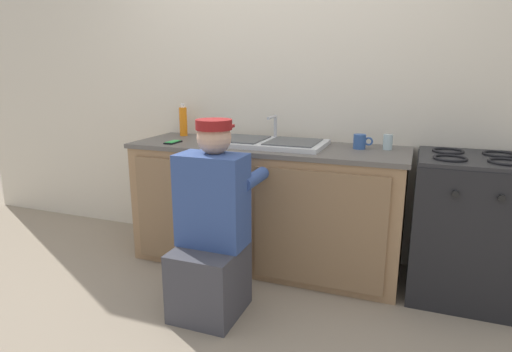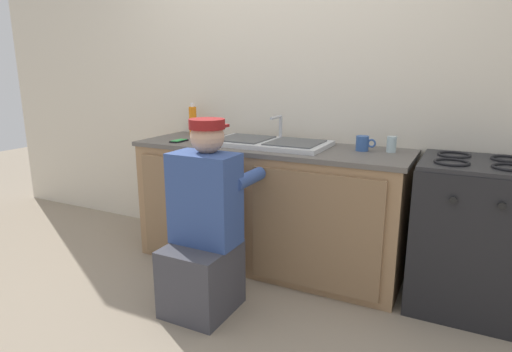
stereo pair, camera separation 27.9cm
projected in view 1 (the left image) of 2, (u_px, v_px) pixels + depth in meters
ground_plane at (251, 279)px, 2.87m from camera, size 12.00×12.00×0.00m
back_wall at (283, 86)px, 3.16m from camera, size 6.00×0.10×2.50m
counter_cabinet at (266, 207)px, 3.03m from camera, size 1.86×0.62×0.83m
countertop at (266, 147)px, 2.94m from camera, size 1.90×0.62×0.03m
sink_double_basin at (267, 142)px, 2.93m from camera, size 0.80×0.44×0.19m
stove_range at (466, 227)px, 2.59m from camera, size 0.62×0.62×0.89m
plumber_person at (212, 235)px, 2.40m from camera, size 0.42×0.61×1.10m
coffee_mug at (360, 142)px, 2.78m from camera, size 0.13×0.08×0.09m
water_glass at (388, 142)px, 2.75m from camera, size 0.06×0.06×0.10m
soap_bottle_orange at (183, 121)px, 3.33m from camera, size 0.06×0.06×0.25m
cell_phone at (173, 142)px, 3.02m from camera, size 0.07×0.14×0.01m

